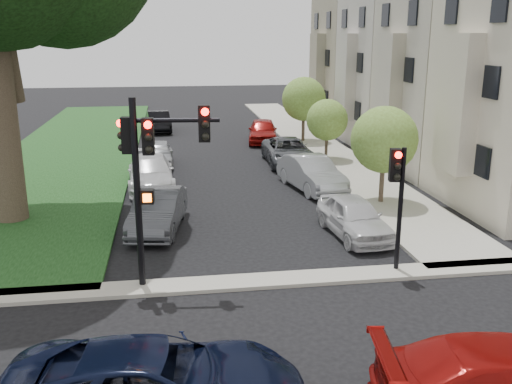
{
  "coord_description": "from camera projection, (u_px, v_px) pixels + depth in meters",
  "views": [
    {
      "loc": [
        -2.8,
        -13.55,
        7.21
      ],
      "look_at": [
        0.0,
        5.0,
        2.0
      ],
      "focal_mm": 40.0,
      "sensor_mm": 36.0,
      "label": 1
    }
  ],
  "objects": [
    {
      "name": "ground",
      "position": [
        284.0,
        313.0,
        15.24
      ],
      "size": [
        140.0,
        140.0,
        0.0
      ],
      "primitive_type": "plane",
      "color": "black",
      "rests_on": "ground"
    },
    {
      "name": "small_tree_b",
      "position": [
        327.0,
        120.0,
        33.03
      ],
      "size": [
        2.41,
        2.41,
        3.61
      ],
      "color": "#34271D",
      "rests_on": "ground"
    },
    {
      "name": "small_tree_a",
      "position": [
        384.0,
        140.0,
        24.3
      ],
      "size": [
        2.87,
        2.87,
        4.3
      ],
      "color": "#34271D",
      "rests_on": "ground"
    },
    {
      "name": "car_parked_1",
      "position": [
        311.0,
        173.0,
        27.15
      ],
      "size": [
        2.59,
        5.12,
        1.61
      ],
      "primitive_type": "imported",
      "rotation": [
        0.0,
        0.0,
        0.19
      ],
      "color": "#999BA0",
      "rests_on": "ground"
    },
    {
      "name": "car_parked_6",
      "position": [
        151.0,
        173.0,
        27.46
      ],
      "size": [
        2.4,
        5.38,
        1.53
      ],
      "primitive_type": "imported",
      "rotation": [
        0.0,
        0.0,
        0.05
      ],
      "color": "silver",
      "rests_on": "ground"
    },
    {
      "name": "house_b",
      "position": [
        460.0,
        39.0,
        29.95
      ],
      "size": [
        7.7,
        7.55,
        15.97
      ],
      "color": "gray",
      "rests_on": "ground"
    },
    {
      "name": "small_tree_c",
      "position": [
        304.0,
        99.0,
        38.56
      ],
      "size": [
        2.97,
        2.97,
        4.46
      ],
      "color": "#34271D",
      "rests_on": "ground"
    },
    {
      "name": "car_parked_9",
      "position": [
        159.0,
        122.0,
        43.5
      ],
      "size": [
        2.02,
        4.71,
        1.51
      ],
      "primitive_type": "imported",
      "rotation": [
        0.0,
        0.0,
        0.09
      ],
      "color": "black",
      "rests_on": "ground"
    },
    {
      "name": "car_parked_0",
      "position": [
        354.0,
        217.0,
        20.91
      ],
      "size": [
        2.08,
        4.42,
        1.46
      ],
      "primitive_type": "imported",
      "rotation": [
        0.0,
        0.0,
        0.08
      ],
      "color": "silver",
      "rests_on": "ground"
    },
    {
      "name": "car_parked_5",
      "position": [
        158.0,
        211.0,
        21.52
      ],
      "size": [
        2.35,
        4.84,
        1.53
      ],
      "primitive_type": "imported",
      "rotation": [
        0.0,
        0.0,
        -0.16
      ],
      "color": "#3F4247",
      "rests_on": "ground"
    },
    {
      "name": "grass_strip",
      "position": [
        75.0,
        149.0,
        36.8
      ],
      "size": [
        8.0,
        44.0,
        0.12
      ],
      "primitive_type": "cube",
      "color": "#133611",
      "rests_on": "ground"
    },
    {
      "name": "traffic_signal_secondary",
      "position": [
        397.0,
        187.0,
        17.15
      ],
      "size": [
        0.52,
        0.42,
        3.97
      ],
      "color": "black",
      "rests_on": "ground"
    },
    {
      "name": "car_parked_2",
      "position": [
        288.0,
        152.0,
        32.46
      ],
      "size": [
        2.56,
        5.41,
        1.49
      ],
      "primitive_type": "imported",
      "rotation": [
        0.0,
        0.0,
        -0.02
      ],
      "color": "#3F4247",
      "rests_on": "ground"
    },
    {
      "name": "house_c",
      "position": [
        404.0,
        38.0,
        37.09
      ],
      "size": [
        7.7,
        7.55,
        15.97
      ],
      "color": "#BEB09F",
      "rests_on": "ground"
    },
    {
      "name": "sidewalk_right",
      "position": [
        312.0,
        142.0,
        39.06
      ],
      "size": [
        3.5,
        44.0,
        0.12
      ],
      "primitive_type": "cube",
      "color": "#A6A494",
      "rests_on": "ground"
    },
    {
      "name": "traffic_signal_main",
      "position": [
        152.0,
        159.0,
        15.86
      ],
      "size": [
        2.72,
        0.71,
        5.57
      ],
      "color": "black",
      "rests_on": "ground"
    },
    {
      "name": "house_d",
      "position": [
        365.0,
        38.0,
        44.24
      ],
      "size": [
        7.7,
        7.55,
        15.97
      ],
      "color": "gray",
      "rests_on": "ground"
    },
    {
      "name": "car_parked_3",
      "position": [
        263.0,
        131.0,
        39.08
      ],
      "size": [
        2.62,
        4.97,
        1.61
      ],
      "primitive_type": "imported",
      "rotation": [
        0.0,
        0.0,
        -0.16
      ],
      "color": "maroon",
      "rests_on": "ground"
    },
    {
      "name": "car_parked_7",
      "position": [
        158.0,
        154.0,
        32.17
      ],
      "size": [
        1.66,
        4.11,
        1.4
      ],
      "primitive_type": "imported",
      "rotation": [
        0.0,
        0.0,
        0.0
      ],
      "color": "#999BA0",
      "rests_on": "ground"
    },
    {
      "name": "sidewalk_cross",
      "position": [
        271.0,
        280.0,
        17.13
      ],
      "size": [
        60.0,
        1.0,
        0.12
      ],
      "primitive_type": "cube",
      "color": "#A6A494",
      "rests_on": "ground"
    }
  ]
}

